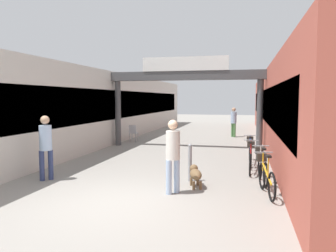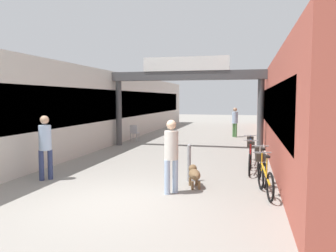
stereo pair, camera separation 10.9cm
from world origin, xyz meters
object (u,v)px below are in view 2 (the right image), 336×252
bicycle_orange_nearest (264,176)px  bollard_post_metal (189,162)px  bicycle_silver_second (261,166)px  dog_on_leash (194,174)px  pedestrian_carrying_crate (235,120)px  bicycle_red_third (250,158)px  bicycle_blue_farthest (250,151)px  pedestrian_companion (45,143)px  pedestrian_with_dog (171,151)px  cafe_chair_aluminium_nearer (134,132)px

bicycle_orange_nearest → bollard_post_metal: 2.12m
bicycle_silver_second → bollard_post_metal: bollard_post_metal is taller
dog_on_leash → bollard_post_metal: size_ratio=0.74×
bollard_post_metal → pedestrian_carrying_crate: bearing=85.8°
pedestrian_carrying_crate → bicycle_red_third: pedestrian_carrying_crate is taller
bicycle_orange_nearest → bicycle_blue_farthest: bearing=94.7°
pedestrian_companion → bollard_post_metal: (3.96, 0.81, -0.52)m
pedestrian_with_dog → bicycle_silver_second: 2.78m
cafe_chair_aluminium_nearer → bicycle_silver_second: bearing=-48.8°
bicycle_red_third → bollard_post_metal: bearing=-135.6°
pedestrian_companion → bicycle_orange_nearest: pedestrian_companion is taller
bicycle_orange_nearest → cafe_chair_aluminium_nearer: bearing=127.2°
bicycle_orange_nearest → bicycle_blue_farthest: same height
pedestrian_with_dog → dog_on_leash: (0.44, 0.71, -0.69)m
pedestrian_companion → bicycle_red_third: (5.61, 2.43, -0.62)m
pedestrian_carrying_crate → bicycle_blue_farthest: size_ratio=1.04×
bicycle_red_third → pedestrian_with_dog: bearing=-122.9°
pedestrian_carrying_crate → dog_on_leash: size_ratio=2.26×
pedestrian_carrying_crate → dog_on_leash: pedestrian_carrying_crate is taller
bicycle_silver_second → bicycle_blue_farthest: size_ratio=1.00×
bicycle_blue_farthest → cafe_chair_aluminium_nearer: 7.47m
pedestrian_carrying_crate → bicycle_orange_nearest: bearing=-84.3°
bollard_post_metal → bicycle_red_third: bearing=44.4°
pedestrian_companion → pedestrian_carrying_crate: pedestrian_companion is taller
pedestrian_carrying_crate → dog_on_leash: (-0.57, -11.52, -0.67)m
bicycle_silver_second → cafe_chair_aluminium_nearer: bearing=131.2°
dog_on_leash → bicycle_blue_farthest: (1.43, 3.59, 0.10)m
cafe_chair_aluminium_nearer → bicycle_red_third: bearing=-44.7°
bicycle_orange_nearest → pedestrian_companion: bearing=-179.4°
bicycle_red_third → cafe_chair_aluminium_nearer: bearing=135.3°
bicycle_orange_nearest → bicycle_silver_second: 1.14m
pedestrian_with_dog → pedestrian_carrying_crate: pedestrian_with_dog is taller
bicycle_red_third → bollard_post_metal: size_ratio=1.62×
dog_on_leash → pedestrian_with_dog: bearing=-122.0°
bicycle_orange_nearest → bollard_post_metal: (-1.98, 0.76, 0.09)m
bollard_post_metal → pedestrian_companion: bearing=-168.4°
pedestrian_carrying_crate → bicycle_red_third: size_ratio=1.04×
pedestrian_with_dog → cafe_chair_aluminium_nearer: bearing=115.0°
bicycle_silver_second → bicycle_blue_farthest: bearing=96.1°
bicycle_silver_second → bicycle_blue_farthest: 2.67m
pedestrian_carrying_crate → bicycle_blue_farthest: bearing=-83.8°
dog_on_leash → bicycle_blue_farthest: bearing=68.3°
pedestrian_with_dog → pedestrian_carrying_crate: (1.01, 12.23, -0.02)m
pedestrian_with_dog → bicycle_blue_farthest: pedestrian_with_dog is taller
bicycle_orange_nearest → bicycle_blue_farthest: 3.81m
dog_on_leash → bicycle_silver_second: size_ratio=0.46×
dog_on_leash → bicycle_orange_nearest: bearing=-6.7°
pedestrian_companion → cafe_chair_aluminium_nearer: 8.36m
dog_on_leash → cafe_chair_aluminium_nearer: 9.26m
pedestrian_companion → cafe_chair_aluminium_nearer: size_ratio=2.05×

